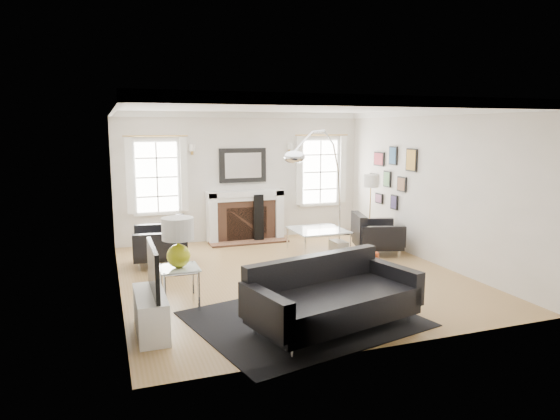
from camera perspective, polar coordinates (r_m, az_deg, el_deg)
name	(u,v)px	position (r m, az deg, el deg)	size (l,w,h in m)	color
floor	(290,275)	(8.52, 1.20, -7.43)	(6.00, 6.00, 0.00)	olive
back_wall	(242,177)	(11.06, -4.31, 3.84)	(5.50, 0.04, 2.80)	silver
front_wall	(388,227)	(5.56, 12.29, -1.87)	(5.50, 0.04, 2.80)	silver
left_wall	(116,201)	(7.70, -18.28, 0.96)	(0.04, 6.00, 2.80)	silver
right_wall	(431,187)	(9.55, 16.86, 2.58)	(0.04, 6.00, 2.80)	silver
ceiling	(291,107)	(8.16, 1.27, 11.74)	(5.50, 6.00, 0.02)	white
crown_molding	(291,110)	(8.16, 1.26, 11.32)	(5.50, 6.00, 0.12)	white
fireplace	(245,216)	(10.98, -3.97, -0.72)	(1.70, 0.69, 1.11)	white
mantel_mirror	(243,165)	(11.00, -4.27, 5.11)	(1.05, 0.07, 0.75)	black
window_left	(157,177)	(10.67, -13.89, 3.70)	(1.24, 0.15, 1.62)	white
window_right	(320,172)	(11.63, 4.60, 4.39)	(1.24, 0.15, 1.62)	white
gallery_wall	(391,173)	(10.58, 12.60, 4.11)	(0.04, 1.73, 1.29)	black
tv_unit	(151,307)	(6.31, -14.52, -10.71)	(0.35, 1.00, 1.09)	white
area_rug	(303,319)	(6.65, 2.67, -12.31)	(2.70, 2.25, 0.01)	black
sofa	(330,298)	(6.30, 5.75, -9.95)	(2.32, 1.47, 0.70)	black
armchair_left	(163,243)	(9.35, -13.19, -3.70)	(1.02, 1.12, 0.70)	black
armchair_right	(374,235)	(10.05, 10.72, -2.84)	(1.09, 1.17, 0.66)	black
coffee_table	(318,231)	(10.02, 4.36, -2.38)	(1.03, 1.03, 0.46)	silver
side_table_left	(179,275)	(7.02, -11.45, -7.29)	(0.53, 0.53, 0.58)	silver
nesting_table	(376,273)	(7.43, 10.88, -7.09)	(0.45, 0.37, 0.49)	silver
gourd_lamp	(178,239)	(6.89, -11.58, -3.26)	(0.43, 0.43, 0.69)	#C4C919
orange_vase	(376,259)	(7.37, 10.93, -5.48)	(0.12, 0.12, 0.19)	#C54519
arc_floor_lamp	(319,189)	(9.07, 4.50, 2.38)	(1.78, 1.65, 2.52)	silver
stick_floor_lamp	(371,185)	(10.27, 10.33, 2.86)	(0.31, 0.31, 1.53)	gold
speaker_tower	(258,218)	(10.92, -2.52, -0.90)	(0.21, 0.21, 1.03)	black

